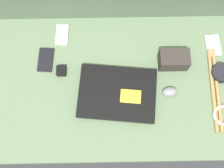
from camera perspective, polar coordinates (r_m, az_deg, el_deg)
ground_plane at (r=1.55m, az=0.00°, el=-1.68°), size 8.00×8.00×0.00m
couch_seat at (r=1.48m, az=0.00°, el=-0.99°), size 1.15×0.68×0.15m
laptop at (r=1.38m, az=0.97°, el=-1.75°), size 0.36×0.28×0.03m
computer_mouse at (r=1.41m, az=10.54°, el=-1.39°), size 0.07×0.05×0.03m
speaker_puck at (r=1.50m, az=19.32°, el=1.96°), size 0.09×0.09×0.03m
phone_silver at (r=1.47m, az=-12.03°, el=4.35°), size 0.07×0.12×0.01m
phone_black at (r=1.51m, az=-9.11°, el=8.85°), size 0.06×0.10×0.01m
phone_small at (r=1.54m, az=17.97°, el=6.70°), size 0.07×0.11×0.01m
camera_pouch at (r=1.43m, az=11.23°, el=4.36°), size 0.13×0.08×0.09m
charger_brick at (r=1.43m, az=-9.27°, el=2.38°), size 0.04×0.04×0.03m
cable_coil at (r=1.46m, az=19.72°, el=-5.40°), size 0.10×0.10×0.02m
drumstick_pair at (r=1.47m, az=18.33°, el=-0.96°), size 0.04×0.38×0.02m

